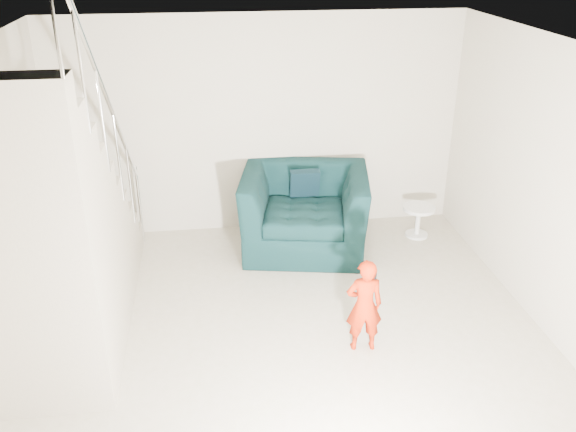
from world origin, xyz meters
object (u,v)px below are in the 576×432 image
Objects in this scene: toddler at (364,305)px; side_table at (418,216)px; staircase at (59,251)px; armchair at (305,211)px.

toddler is 2.30× the size of side_table.
staircase reaches higher than side_table.
toddler is 2.78m from staircase.
armchair is at bearing 32.00° from staircase.
armchair is 3.64× the size of side_table.
armchair is 0.41× the size of staircase.
toddler is at bearing -120.29° from side_table.
toddler is (0.21, -2.06, -0.01)m from armchair.
armchair is 2.95m from staircase.
side_table is 4.32m from staircase.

